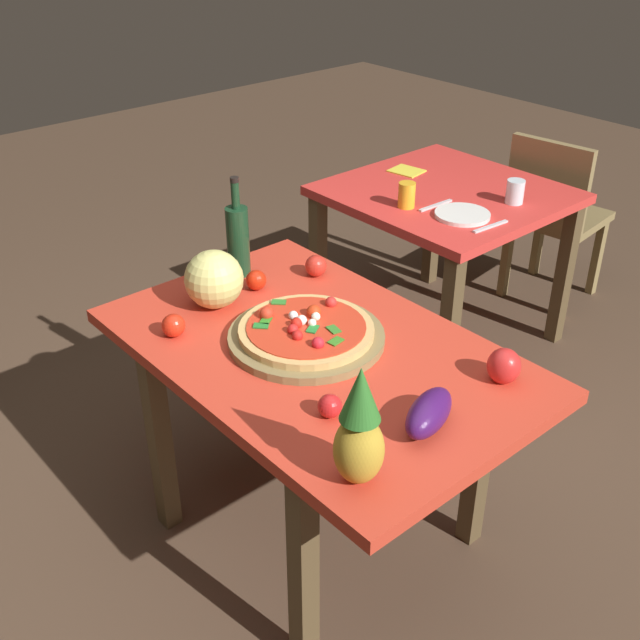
{
  "coord_description": "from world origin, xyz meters",
  "views": [
    {
      "loc": [
        1.43,
        -1.24,
        1.94
      ],
      "look_at": [
        -0.05,
        0.05,
        0.77
      ],
      "focal_mm": 43.62,
      "sensor_mm": 36.0,
      "label": 1
    }
  ],
  "objects_px": {
    "dining_chair": "(553,211)",
    "wine_bottle": "(238,239)",
    "tomato_by_bottle": "(330,406)",
    "knife_utensil": "(491,226)",
    "pineapple_left": "(359,432)",
    "melon": "(214,279)",
    "pizza_board": "(307,337)",
    "display_table": "(317,373)",
    "background_table": "(445,213)",
    "pizza": "(306,328)",
    "tomato_near_board": "(316,266)",
    "fork_utensil": "(436,205)",
    "eggplant": "(429,413)",
    "bell_pepper": "(504,366)",
    "dinner_plate": "(462,215)",
    "drinking_glass_water": "(515,192)",
    "drinking_glass_juice": "(407,195)",
    "tomato_beside_pepper": "(256,280)",
    "tomato_at_corner": "(173,326)",
    "napkin_folded": "(406,171)"
  },
  "relations": [
    {
      "from": "pizza",
      "to": "bell_pepper",
      "type": "xyz_separation_m",
      "value": [
        0.5,
        0.27,
        0.01
      ]
    },
    {
      "from": "melon",
      "to": "eggplant",
      "type": "xyz_separation_m",
      "value": [
        0.86,
        0.05,
        -0.05
      ]
    },
    {
      "from": "melon",
      "to": "dinner_plate",
      "type": "distance_m",
      "value": 1.15
    },
    {
      "from": "background_table",
      "to": "dining_chair",
      "type": "xyz_separation_m",
      "value": [
        0.12,
        0.67,
        -0.14
      ]
    },
    {
      "from": "tomato_at_corner",
      "to": "napkin_folded",
      "type": "bearing_deg",
      "value": 108.73
    },
    {
      "from": "tomato_near_board",
      "to": "tomato_at_corner",
      "type": "xyz_separation_m",
      "value": [
        0.02,
        -0.57,
        -0.0
      ]
    },
    {
      "from": "pineapple_left",
      "to": "melon",
      "type": "relative_size",
      "value": 1.65
    },
    {
      "from": "eggplant",
      "to": "tomato_by_bottle",
      "type": "xyz_separation_m",
      "value": [
        -0.19,
        -0.15,
        -0.01
      ]
    },
    {
      "from": "background_table",
      "to": "wine_bottle",
      "type": "xyz_separation_m",
      "value": [
        0.05,
        -1.13,
        0.24
      ]
    },
    {
      "from": "tomato_near_board",
      "to": "drinking_glass_juice",
      "type": "relative_size",
      "value": 0.72
    },
    {
      "from": "tomato_near_board",
      "to": "napkin_folded",
      "type": "xyz_separation_m",
      "value": [
        -0.51,
        0.98,
        -0.03
      ]
    },
    {
      "from": "wine_bottle",
      "to": "tomato_beside_pepper",
      "type": "distance_m",
      "value": 0.16
    },
    {
      "from": "melon",
      "to": "pizza_board",
      "type": "bearing_deg",
      "value": 13.33
    },
    {
      "from": "wine_bottle",
      "to": "tomato_by_bottle",
      "type": "distance_m",
      "value": 0.85
    },
    {
      "from": "pizza",
      "to": "knife_utensil",
      "type": "xyz_separation_m",
      "value": [
        -0.16,
        1.06,
        -0.04
      ]
    },
    {
      "from": "dining_chair",
      "to": "drinking_glass_water",
      "type": "bearing_deg",
      "value": 98.54
    },
    {
      "from": "drinking_glass_juice",
      "to": "background_table",
      "type": "bearing_deg",
      "value": 93.31
    },
    {
      "from": "display_table",
      "to": "melon",
      "type": "distance_m",
      "value": 0.44
    },
    {
      "from": "pizza_board",
      "to": "pineapple_left",
      "type": "distance_m",
      "value": 0.62
    },
    {
      "from": "wine_bottle",
      "to": "tomato_by_bottle",
      "type": "bearing_deg",
      "value": -20.31
    },
    {
      "from": "display_table",
      "to": "pineapple_left",
      "type": "xyz_separation_m",
      "value": [
        0.48,
        -0.29,
        0.23
      ]
    },
    {
      "from": "bell_pepper",
      "to": "dining_chair",
      "type": "bearing_deg",
      "value": 119.25
    },
    {
      "from": "dining_chair",
      "to": "tomato_at_corner",
      "type": "distance_m",
      "value": 2.2
    },
    {
      "from": "tomato_at_corner",
      "to": "pineapple_left",
      "type": "bearing_deg",
      "value": -1.16
    },
    {
      "from": "display_table",
      "to": "eggplant",
      "type": "xyz_separation_m",
      "value": [
        0.46,
        -0.03,
        0.13
      ]
    },
    {
      "from": "wine_bottle",
      "to": "drinking_glass_water",
      "type": "distance_m",
      "value": 1.25
    },
    {
      "from": "tomato_near_board",
      "to": "fork_utensil",
      "type": "xyz_separation_m",
      "value": [
        -0.14,
        0.77,
        -0.03
      ]
    },
    {
      "from": "tomato_by_bottle",
      "to": "melon",
      "type": "bearing_deg",
      "value": 170.88
    },
    {
      "from": "drinking_glass_water",
      "to": "dinner_plate",
      "type": "height_order",
      "value": "drinking_glass_water"
    },
    {
      "from": "fork_utensil",
      "to": "tomato_near_board",
      "type": "bearing_deg",
      "value": -77.36
    },
    {
      "from": "eggplant",
      "to": "knife_utensil",
      "type": "distance_m",
      "value": 1.28
    },
    {
      "from": "display_table",
      "to": "background_table",
      "type": "bearing_deg",
      "value": 115.13
    },
    {
      "from": "melon",
      "to": "bell_pepper",
      "type": "bearing_deg",
      "value": 22.44
    },
    {
      "from": "pizza_board",
      "to": "tomato_beside_pepper",
      "type": "xyz_separation_m",
      "value": [
        -0.35,
        0.08,
        0.02
      ]
    },
    {
      "from": "tomato_beside_pepper",
      "to": "tomato_by_bottle",
      "type": "bearing_deg",
      "value": -21.98
    },
    {
      "from": "tomato_by_bottle",
      "to": "fork_utensil",
      "type": "height_order",
      "value": "tomato_by_bottle"
    },
    {
      "from": "pizza_board",
      "to": "pizza",
      "type": "xyz_separation_m",
      "value": [
        -0.0,
        -0.0,
        0.03
      ]
    },
    {
      "from": "dinner_plate",
      "to": "pizza_board",
      "type": "bearing_deg",
      "value": -74.13
    },
    {
      "from": "bell_pepper",
      "to": "dinner_plate",
      "type": "xyz_separation_m",
      "value": [
        -0.8,
        0.79,
        -0.04
      ]
    },
    {
      "from": "tomato_beside_pepper",
      "to": "knife_utensil",
      "type": "relative_size",
      "value": 0.37
    },
    {
      "from": "display_table",
      "to": "pizza",
      "type": "distance_m",
      "value": 0.14
    },
    {
      "from": "tomato_by_bottle",
      "to": "knife_utensil",
      "type": "height_order",
      "value": "tomato_by_bottle"
    },
    {
      "from": "background_table",
      "to": "dining_chair",
      "type": "relative_size",
      "value": 1.06
    },
    {
      "from": "dining_chair",
      "to": "display_table",
      "type": "bearing_deg",
      "value": 96.77
    },
    {
      "from": "melon",
      "to": "pineapple_left",
      "type": "bearing_deg",
      "value": -13.66
    },
    {
      "from": "tomato_by_bottle",
      "to": "pizza_board",
      "type": "bearing_deg",
      "value": 148.83
    },
    {
      "from": "pizza",
      "to": "wine_bottle",
      "type": "height_order",
      "value": "wine_bottle"
    },
    {
      "from": "tomato_at_corner",
      "to": "dinner_plate",
      "type": "distance_m",
      "value": 1.34
    },
    {
      "from": "tomato_at_corner",
      "to": "napkin_folded",
      "type": "xyz_separation_m",
      "value": [
        -0.53,
        1.55,
        -0.03
      ]
    },
    {
      "from": "dining_chair",
      "to": "wine_bottle",
      "type": "height_order",
      "value": "wine_bottle"
    }
  ]
}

